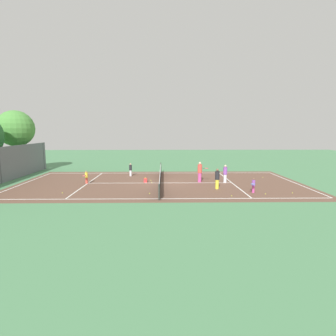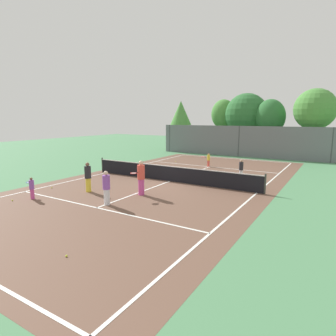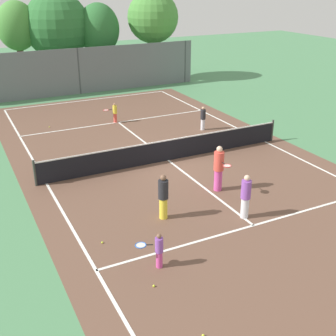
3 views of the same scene
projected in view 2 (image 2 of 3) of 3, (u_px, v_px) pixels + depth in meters
name	position (u px, v px, depth m)	size (l,w,h in m)	color
ground_plane	(170.00, 181.00, 18.12)	(80.00, 80.00, 0.00)	#4C8456
court_surface	(170.00, 181.00, 18.12)	(13.00, 25.00, 0.01)	brown
tennis_net	(170.00, 173.00, 18.03)	(11.90, 0.10, 1.10)	#333833
perimeter_fence	(239.00, 141.00, 29.60)	(18.00, 0.12, 3.20)	slate
tree_0	(315.00, 109.00, 27.30)	(3.96, 3.96, 6.83)	brown
tree_1	(181.00, 113.00, 35.71)	(2.69, 2.69, 6.13)	brown
tree_2	(270.00, 117.00, 30.10)	(3.14, 3.14, 5.99)	brown
tree_3	(246.00, 115.00, 32.38)	(4.88, 4.88, 6.80)	brown
tree_4	(223.00, 115.00, 33.98)	(2.91, 2.56, 6.21)	brown
player_0	(208.00, 159.00, 23.55)	(0.82, 0.35, 1.13)	#E54C3F
player_1	(106.00, 188.00, 13.09)	(0.34, 0.34, 1.61)	silver
player_2	(88.00, 177.00, 15.40)	(0.35, 0.35, 1.64)	yellow
player_3	(141.00, 177.00, 14.75)	(0.40, 0.96, 1.83)	#D14799
player_4	(32.00, 188.00, 14.09)	(0.81, 0.53, 1.10)	#D14799
player_5	(241.00, 169.00, 18.70)	(0.28, 0.28, 1.30)	silver
ball_crate	(184.00, 176.00, 19.03)	(0.41, 0.28, 0.43)	red
tennis_ball_0	(12.00, 200.00, 13.80)	(0.07, 0.07, 0.07)	#CCE533
tennis_ball_1	(128.00, 173.00, 20.81)	(0.07, 0.07, 0.07)	#CCE533
tennis_ball_2	(176.00, 162.00, 26.13)	(0.07, 0.07, 0.07)	#CCE533
tennis_ball_4	(66.00, 256.00, 8.24)	(0.07, 0.07, 0.07)	#CCE533
tennis_ball_5	(52.00, 188.00, 16.31)	(0.07, 0.07, 0.07)	#CCE533
tennis_ball_6	(191.00, 180.00, 18.29)	(0.07, 0.07, 0.07)	#CCE533
tennis_ball_7	(178.00, 179.00, 18.69)	(0.07, 0.07, 0.07)	#CCE533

